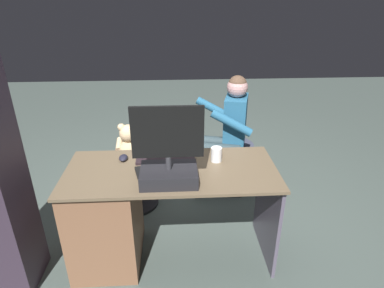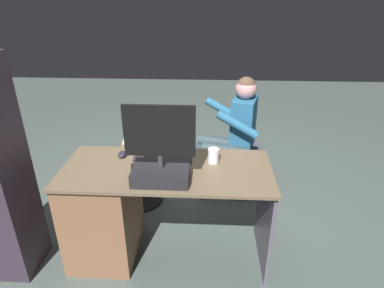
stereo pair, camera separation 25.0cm
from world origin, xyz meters
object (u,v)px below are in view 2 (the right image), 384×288
at_px(desk, 116,208).
at_px(monitor, 161,160).
at_px(person, 234,127).
at_px(keyboard, 163,157).
at_px(teddy_bear, 135,140).
at_px(visitor_chair, 240,164).
at_px(tv_remote, 134,170).
at_px(cup, 213,156).
at_px(office_chair_teddy, 138,174).
at_px(computer_mouse, 122,154).

bearing_deg(desk, monitor, 158.71).
bearing_deg(person, desk, 45.57).
relative_size(keyboard, teddy_bear, 1.20).
distance_m(visitor_chair, person, 0.43).
bearing_deg(tv_remote, cup, -177.36).
bearing_deg(keyboard, person, -125.38).
relative_size(keyboard, visitor_chair, 0.86).
height_order(monitor, teddy_bear, monitor).
bearing_deg(teddy_bear, tv_remote, 102.34).
bearing_deg(office_chair_teddy, teddy_bear, -90.00).
xyz_separation_m(tv_remote, office_chair_teddy, (0.16, -0.74, -0.48)).
distance_m(desk, office_chair_teddy, 0.70).
xyz_separation_m(office_chair_teddy, person, (-0.90, -0.24, 0.41)).
distance_m(monitor, person, 1.22).
relative_size(computer_mouse, tv_remote, 0.64).
bearing_deg(tv_remote, monitor, 140.02).
bearing_deg(office_chair_teddy, computer_mouse, 93.36).
distance_m(tv_remote, office_chair_teddy, 0.89).
relative_size(computer_mouse, teddy_bear, 0.27).
xyz_separation_m(computer_mouse, office_chair_teddy, (0.03, -0.53, -0.49)).
bearing_deg(keyboard, office_chair_teddy, -58.52).
bearing_deg(person, tv_remote, 53.09).
relative_size(office_chair_teddy, person, 0.41).
bearing_deg(desk, tv_remote, 165.16).
xyz_separation_m(keyboard, office_chair_teddy, (0.34, -0.55, -0.48)).
bearing_deg(monitor, teddy_bear, -66.82).
distance_m(monitor, teddy_bear, 0.96).
height_order(monitor, keyboard, monitor).
distance_m(desk, person, 1.34).
distance_m(monitor, computer_mouse, 0.47).
distance_m(tv_remote, visitor_chair, 1.39).
bearing_deg(desk, office_chair_teddy, -91.22).
bearing_deg(monitor, computer_mouse, -42.60).
bearing_deg(keyboard, cup, 174.80).
bearing_deg(computer_mouse, monitor, 137.40).
xyz_separation_m(computer_mouse, visitor_chair, (-0.96, -0.80, -0.50)).
relative_size(tv_remote, office_chair_teddy, 0.32).
height_order(monitor, person, monitor).
distance_m(keyboard, tv_remote, 0.25).
height_order(computer_mouse, tv_remote, computer_mouse).
height_order(desk, visitor_chair, desk).
bearing_deg(person, keyboard, 54.62).
relative_size(keyboard, office_chair_teddy, 0.88).
relative_size(office_chair_teddy, visitor_chair, 0.98).
bearing_deg(keyboard, visitor_chair, -128.74).
bearing_deg(keyboard, monitor, 95.31).
relative_size(desk, computer_mouse, 15.12).
height_order(tv_remote, person, person).
bearing_deg(office_chair_teddy, visitor_chair, -164.84).
bearing_deg(cup, teddy_bear, -40.34).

